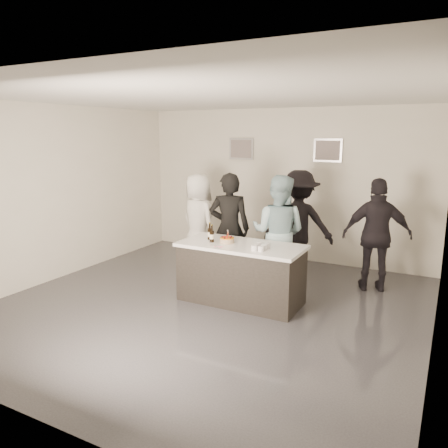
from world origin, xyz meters
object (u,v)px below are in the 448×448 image
(beer_bottle_b, at_px, (212,234))
(person_guest_right, at_px, (377,235))
(person_main_blue, at_px, (278,232))
(person_guest_back, at_px, (298,224))
(cake, at_px, (227,240))
(beer_bottle_a, at_px, (210,231))
(bar_counter, at_px, (241,273))
(person_guest_left, at_px, (198,221))
(person_main_black, at_px, (229,229))

(beer_bottle_b, xyz_separation_m, person_guest_right, (2.14, 1.58, -0.12))
(person_main_blue, distance_m, person_guest_right, 1.57)
(person_main_blue, distance_m, person_guest_back, 0.78)
(cake, height_order, beer_bottle_a, beer_bottle_a)
(beer_bottle_b, height_order, person_guest_back, person_guest_back)
(person_main_blue, bearing_deg, cake, 58.28)
(beer_bottle_a, bearing_deg, bar_counter, -3.09)
(beer_bottle_a, xyz_separation_m, beer_bottle_b, (0.11, -0.12, 0.00))
(person_guest_right, bearing_deg, beer_bottle_b, 18.89)
(cake, relative_size, beer_bottle_a, 0.83)
(cake, height_order, person_guest_right, person_guest_right)
(person_guest_left, bearing_deg, person_guest_back, -142.24)
(person_main_black, distance_m, person_main_blue, 0.83)
(beer_bottle_a, height_order, person_guest_back, person_guest_back)
(beer_bottle_a, xyz_separation_m, person_guest_back, (0.89, 1.60, -0.09))
(beer_bottle_a, relative_size, person_guest_back, 0.14)
(beer_bottle_b, xyz_separation_m, person_main_blue, (0.70, 0.95, -0.10))
(bar_counter, bearing_deg, person_guest_back, 78.20)
(beer_bottle_b, height_order, person_guest_right, person_guest_right)
(person_main_black, height_order, person_guest_back, person_guest_back)
(person_guest_right, height_order, person_guest_back, person_guest_back)
(beer_bottle_b, relative_size, person_guest_left, 0.15)
(beer_bottle_a, height_order, beer_bottle_b, same)
(beer_bottle_a, distance_m, person_main_blue, 1.16)
(person_main_black, xyz_separation_m, person_guest_right, (2.26, 0.77, -0.03))
(bar_counter, height_order, person_guest_right, person_guest_right)
(bar_counter, distance_m, cake, 0.54)
(beer_bottle_b, bearing_deg, person_guest_back, 65.45)
(beer_bottle_a, distance_m, person_guest_back, 1.83)
(bar_counter, relative_size, person_main_black, 0.99)
(cake, xyz_separation_m, person_main_blue, (0.48, 0.87, -0.00))
(beer_bottle_b, bearing_deg, beer_bottle_a, 130.79)
(bar_counter, xyz_separation_m, cake, (-0.22, -0.02, 0.49))
(person_guest_back, bearing_deg, cake, 58.37)
(beer_bottle_b, distance_m, person_main_blue, 1.18)
(cake, height_order, person_guest_left, person_guest_left)
(person_guest_left, bearing_deg, person_main_blue, -166.87)
(person_main_black, relative_size, person_guest_right, 1.03)
(cake, height_order, beer_bottle_b, beer_bottle_b)
(beer_bottle_a, distance_m, person_guest_left, 1.49)
(cake, xyz_separation_m, beer_bottle_a, (-0.33, 0.05, 0.09))
(bar_counter, distance_m, person_guest_left, 1.94)
(beer_bottle_a, distance_m, person_main_black, 0.69)
(cake, distance_m, person_main_black, 0.81)
(beer_bottle_b, relative_size, person_main_black, 0.14)
(bar_counter, bearing_deg, person_main_black, 128.28)
(beer_bottle_b, distance_m, person_guest_back, 1.89)
(beer_bottle_a, xyz_separation_m, person_main_black, (-0.01, 0.69, -0.09))
(bar_counter, relative_size, person_guest_back, 0.98)
(beer_bottle_a, bearing_deg, person_main_black, 91.04)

